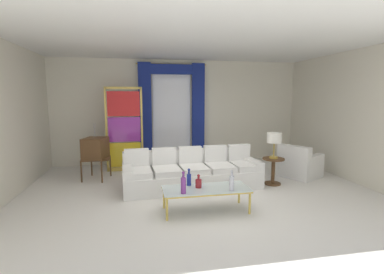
{
  "coord_description": "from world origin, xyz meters",
  "views": [
    {
      "loc": [
        -1.2,
        -5.27,
        1.94
      ],
      "look_at": [
        -0.03,
        0.9,
        1.05
      ],
      "focal_mm": 26.43,
      "sensor_mm": 36.0,
      "label": 1
    }
  ],
  "objects_px": {
    "couch_white_long": "(192,173)",
    "coffee_table": "(206,190)",
    "vintage_tv": "(95,149)",
    "stained_glass_divider": "(124,131)",
    "bottle_blue_decanter": "(199,183)",
    "peacock_figurine": "(138,165)",
    "bottle_ruby_flask": "(183,184)",
    "bottle_crystal_tall": "(189,179)",
    "table_lamp_brass": "(274,139)",
    "round_side_table": "(273,169)",
    "armchair_white": "(299,165)",
    "bottle_amber_squat": "(232,182)"
  },
  "relations": [
    {
      "from": "coffee_table",
      "to": "bottle_crystal_tall",
      "type": "relative_size",
      "value": 4.83
    },
    {
      "from": "bottle_amber_squat",
      "to": "table_lamp_brass",
      "type": "bearing_deg",
      "value": 43.86
    },
    {
      "from": "bottle_crystal_tall",
      "to": "table_lamp_brass",
      "type": "distance_m",
      "value": 2.36
    },
    {
      "from": "bottle_blue_decanter",
      "to": "vintage_tv",
      "type": "relative_size",
      "value": 0.17
    },
    {
      "from": "bottle_amber_squat",
      "to": "coffee_table",
      "type": "bearing_deg",
      "value": 153.39
    },
    {
      "from": "bottle_blue_decanter",
      "to": "stained_glass_divider",
      "type": "xyz_separation_m",
      "value": [
        -1.35,
        2.96,
        0.57
      ]
    },
    {
      "from": "bottle_crystal_tall",
      "to": "peacock_figurine",
      "type": "height_order",
      "value": "bottle_crystal_tall"
    },
    {
      "from": "couch_white_long",
      "to": "table_lamp_brass",
      "type": "bearing_deg",
      "value": -5.01
    },
    {
      "from": "bottle_crystal_tall",
      "to": "bottle_amber_squat",
      "type": "xyz_separation_m",
      "value": [
        0.65,
        -0.39,
        0.02
      ]
    },
    {
      "from": "bottle_crystal_tall",
      "to": "bottle_ruby_flask",
      "type": "height_order",
      "value": "bottle_ruby_flask"
    },
    {
      "from": "stained_glass_divider",
      "to": "armchair_white",
      "type": "bearing_deg",
      "value": -18.41
    },
    {
      "from": "vintage_tv",
      "to": "peacock_figurine",
      "type": "xyz_separation_m",
      "value": [
        0.96,
        0.33,
        -0.51
      ]
    },
    {
      "from": "bottle_blue_decanter",
      "to": "armchair_white",
      "type": "bearing_deg",
      "value": 28.9
    },
    {
      "from": "armchair_white",
      "to": "coffee_table",
      "type": "bearing_deg",
      "value": -149.35
    },
    {
      "from": "couch_white_long",
      "to": "coffee_table",
      "type": "bearing_deg",
      "value": -90.47
    },
    {
      "from": "bottle_blue_decanter",
      "to": "round_side_table",
      "type": "distance_m",
      "value": 2.26
    },
    {
      "from": "bottle_ruby_flask",
      "to": "table_lamp_brass",
      "type": "height_order",
      "value": "table_lamp_brass"
    },
    {
      "from": "bottle_amber_squat",
      "to": "round_side_table",
      "type": "height_order",
      "value": "bottle_amber_squat"
    },
    {
      "from": "stained_glass_divider",
      "to": "bottle_ruby_flask",
      "type": "bearing_deg",
      "value": -71.91
    },
    {
      "from": "bottle_blue_decanter",
      "to": "peacock_figurine",
      "type": "bearing_deg",
      "value": 111.38
    },
    {
      "from": "coffee_table",
      "to": "armchair_white",
      "type": "xyz_separation_m",
      "value": [
        2.72,
        1.61,
        -0.09
      ]
    },
    {
      "from": "bottle_amber_squat",
      "to": "armchair_white",
      "type": "relative_size",
      "value": 0.31
    },
    {
      "from": "vintage_tv",
      "to": "coffee_table",
      "type": "bearing_deg",
      "value": -47.89
    },
    {
      "from": "bottle_amber_squat",
      "to": "stained_glass_divider",
      "type": "relative_size",
      "value": 0.16
    },
    {
      "from": "couch_white_long",
      "to": "bottle_crystal_tall",
      "type": "xyz_separation_m",
      "value": [
        -0.27,
        -1.15,
        0.22
      ]
    },
    {
      "from": "table_lamp_brass",
      "to": "peacock_figurine",
      "type": "bearing_deg",
      "value": 153.5
    },
    {
      "from": "bottle_ruby_flask",
      "to": "stained_glass_divider",
      "type": "xyz_separation_m",
      "value": [
        -1.05,
        3.21,
        0.5
      ]
    },
    {
      "from": "couch_white_long",
      "to": "bottle_blue_decanter",
      "type": "bearing_deg",
      "value": -95.69
    },
    {
      "from": "couch_white_long",
      "to": "bottle_amber_squat",
      "type": "distance_m",
      "value": 1.61
    },
    {
      "from": "bottle_blue_decanter",
      "to": "peacock_figurine",
      "type": "height_order",
      "value": "bottle_blue_decanter"
    },
    {
      "from": "stained_glass_divider",
      "to": "table_lamp_brass",
      "type": "xyz_separation_m",
      "value": [
        3.29,
        -1.82,
        -0.03
      ]
    },
    {
      "from": "armchair_white",
      "to": "round_side_table",
      "type": "height_order",
      "value": "armchair_white"
    },
    {
      "from": "stained_glass_divider",
      "to": "peacock_figurine",
      "type": "xyz_separation_m",
      "value": [
        0.32,
        -0.34,
        -0.84
      ]
    },
    {
      "from": "bottle_blue_decanter",
      "to": "bottle_crystal_tall",
      "type": "relative_size",
      "value": 0.77
    },
    {
      "from": "bottle_amber_squat",
      "to": "table_lamp_brass",
      "type": "height_order",
      "value": "table_lamp_brass"
    },
    {
      "from": "peacock_figurine",
      "to": "round_side_table",
      "type": "distance_m",
      "value": 3.33
    },
    {
      "from": "vintage_tv",
      "to": "stained_glass_divider",
      "type": "relative_size",
      "value": 0.61
    },
    {
      "from": "bottle_ruby_flask",
      "to": "table_lamp_brass",
      "type": "xyz_separation_m",
      "value": [
        2.25,
        1.39,
        0.47
      ]
    },
    {
      "from": "couch_white_long",
      "to": "coffee_table",
      "type": "xyz_separation_m",
      "value": [
        -0.01,
        -1.35,
        0.07
      ]
    },
    {
      "from": "coffee_table",
      "to": "bottle_amber_squat",
      "type": "height_order",
      "value": "bottle_amber_squat"
    },
    {
      "from": "couch_white_long",
      "to": "round_side_table",
      "type": "bearing_deg",
      "value": -5.01
    },
    {
      "from": "bottle_blue_decanter",
      "to": "peacock_figurine",
      "type": "xyz_separation_m",
      "value": [
        -1.03,
        2.63,
        -0.27
      ]
    },
    {
      "from": "bottle_crystal_tall",
      "to": "vintage_tv",
      "type": "height_order",
      "value": "vintage_tv"
    },
    {
      "from": "coffee_table",
      "to": "peacock_figurine",
      "type": "relative_size",
      "value": 2.44
    },
    {
      "from": "table_lamp_brass",
      "to": "round_side_table",
      "type": "bearing_deg",
      "value": 0.0
    },
    {
      "from": "armchair_white",
      "to": "round_side_table",
      "type": "bearing_deg",
      "value": -154.53
    },
    {
      "from": "couch_white_long",
      "to": "round_side_table",
      "type": "distance_m",
      "value": 1.83
    },
    {
      "from": "vintage_tv",
      "to": "round_side_table",
      "type": "relative_size",
      "value": 2.26
    },
    {
      "from": "coffee_table",
      "to": "vintage_tv",
      "type": "height_order",
      "value": "vintage_tv"
    },
    {
      "from": "bottle_crystal_tall",
      "to": "table_lamp_brass",
      "type": "xyz_separation_m",
      "value": [
        2.09,
        0.99,
        0.5
      ]
    }
  ]
}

